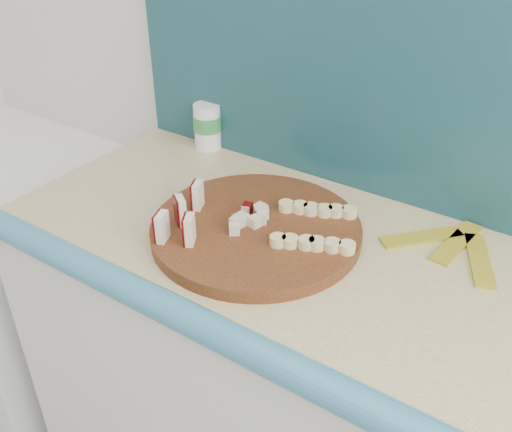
{
  "coord_description": "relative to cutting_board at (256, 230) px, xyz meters",
  "views": [
    {
      "loc": [
        0.11,
        0.66,
        1.59
      ],
      "look_at": [
        -0.45,
        1.48,
        0.96
      ],
      "focal_mm": 40.0,
      "sensor_mm": 36.0,
      "label": 1
    }
  ],
  "objects": [
    {
      "name": "apple_chunks",
      "position": [
        -0.03,
        -0.01,
        0.02
      ],
      "size": [
        0.07,
        0.08,
        0.02
      ],
      "color": "beige",
      "rests_on": "cutting_board"
    },
    {
      "name": "banana_peel",
      "position": [
        0.36,
        0.19,
        -0.01
      ],
      "size": [
        0.25,
        0.21,
        0.01
      ],
      "rotation": [
        0.0,
        0.0,
        -0.29
      ],
      "color": "gold",
      "rests_on": "kitchen_counter"
    },
    {
      "name": "cutting_board",
      "position": [
        0.0,
        0.0,
        0.0
      ],
      "size": [
        0.58,
        0.58,
        0.03
      ],
      "primitive_type": "cylinder",
      "rotation": [
        0.0,
        0.0,
        0.42
      ],
      "color": "#421E0E",
      "rests_on": "kitchen_counter"
    },
    {
      "name": "canister",
      "position": [
        -0.35,
        0.28,
        0.05
      ],
      "size": [
        0.08,
        0.08,
        0.12
      ],
      "rotation": [
        0.0,
        0.0,
        -0.42
      ],
      "color": "white",
      "rests_on": "kitchen_counter"
    },
    {
      "name": "apple_wedges",
      "position": [
        -0.12,
        -0.09,
        0.04
      ],
      "size": [
        0.1,
        0.18,
        0.06
      ],
      "color": "#F9E9C7",
      "rests_on": "cutting_board"
    },
    {
      "name": "banana_slices",
      "position": [
        0.11,
        0.05,
        0.02
      ],
      "size": [
        0.21,
        0.21,
        0.02
      ],
      "color": "beige",
      "rests_on": "cutting_board"
    },
    {
      "name": "porcelain_fixture",
      "position": [
        -1.0,
        0.02,
        -0.52
      ],
      "size": [
        0.7,
        0.72,
        0.84
      ],
      "color": "white",
      "rests_on": "ground"
    }
  ]
}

